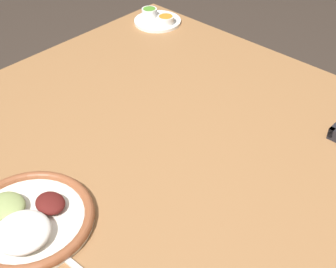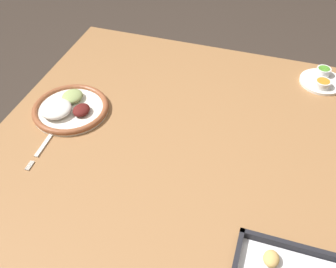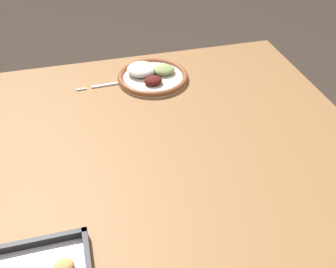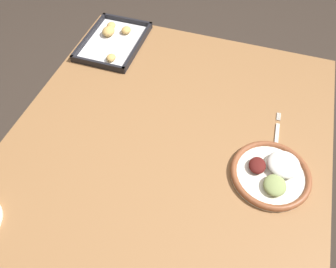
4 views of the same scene
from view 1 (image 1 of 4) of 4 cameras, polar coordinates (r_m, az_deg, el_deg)
dining_table at (r=1.13m, az=0.58°, el=-5.45°), size 1.17×1.07×0.77m
dinner_plate at (r=0.93m, az=-16.79°, el=-9.97°), size 0.25×0.25×0.05m
saucer_plate at (r=1.59m, az=-1.28°, el=13.84°), size 0.15×0.15×0.04m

